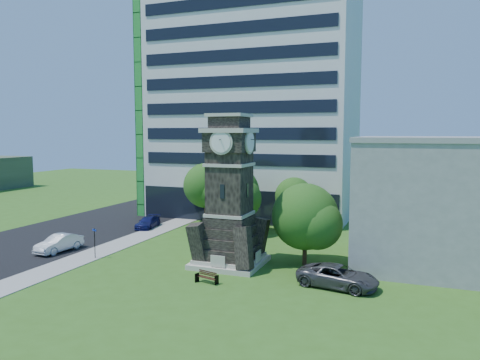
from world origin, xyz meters
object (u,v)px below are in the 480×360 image
at_px(car_street_mid, 59,243).
at_px(car_street_north, 148,222).
at_px(car_east_lot, 338,276).
at_px(street_sign, 95,240).
at_px(clock_tower, 230,201).
at_px(park_bench, 207,277).

xyz_separation_m(car_street_mid, car_street_north, (1.84, 11.98, -0.13)).
bearing_deg(car_east_lot, car_street_mid, 98.01).
distance_m(car_street_north, street_sign, 13.10).
distance_m(clock_tower, car_street_north, 18.18).
xyz_separation_m(car_street_north, car_east_lot, (23.35, -12.91, 0.15)).
bearing_deg(street_sign, car_street_north, 126.58).
distance_m(clock_tower, street_sign, 12.27).
relative_size(clock_tower, street_sign, 4.65).
xyz_separation_m(park_bench, street_sign, (-11.71, 2.52, 1.19)).
bearing_deg(park_bench, car_east_lot, 31.46).
height_order(car_street_north, street_sign, street_sign).
relative_size(car_east_lot, street_sign, 2.14).
xyz_separation_m(clock_tower, park_bench, (0.24, -4.94, -4.83)).
relative_size(car_street_mid, street_sign, 1.76).
bearing_deg(street_sign, clock_tower, 36.42).
bearing_deg(street_sign, car_street_mid, -165.33).
xyz_separation_m(car_east_lot, street_sign, (-20.62, 0.14, 0.86)).
distance_m(car_east_lot, street_sign, 20.64).
bearing_deg(car_street_mid, car_east_lot, 2.83).
xyz_separation_m(clock_tower, car_east_lot, (9.15, -2.56, -4.50)).
bearing_deg(clock_tower, park_bench, -87.17).
height_order(car_street_mid, car_east_lot, car_east_lot).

